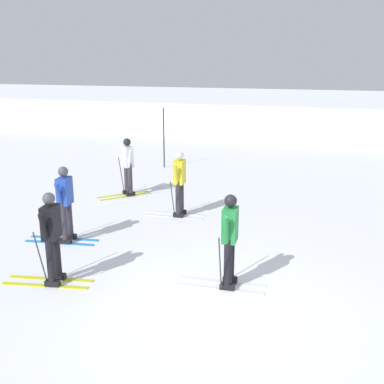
{
  "coord_description": "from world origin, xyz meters",
  "views": [
    {
      "loc": [
        1.74,
        -6.75,
        3.92
      ],
      "look_at": [
        -1.57,
        3.52,
        0.9
      ],
      "focal_mm": 44.48,
      "sensor_mm": 36.0,
      "label": 1
    }
  ],
  "objects": [
    {
      "name": "far_snow_ridge",
      "position": [
        0.0,
        21.54,
        0.83
      ],
      "size": [
        80.0,
        8.6,
        1.66
      ],
      "primitive_type": "cube",
      "color": "white",
      "rests_on": "ground"
    },
    {
      "name": "skier_blue",
      "position": [
        -3.94,
        1.83,
        0.92
      ],
      "size": [
        1.64,
        1.0,
        1.71
      ],
      "color": "#237AC6",
      "rests_on": "ground"
    },
    {
      "name": "skier_yellow",
      "position": [
        -2.16,
        4.29,
        0.92
      ],
      "size": [
        1.62,
        1.0,
        1.71
      ],
      "color": "silver",
      "rests_on": "ground"
    },
    {
      "name": "skier_black",
      "position": [
        -3.04,
        -0.03,
        0.92
      ],
      "size": [
        1.64,
        0.99,
        1.71
      ],
      "color": "gold",
      "rests_on": "ground"
    },
    {
      "name": "trail_marker_pole",
      "position": [
        -4.62,
        9.58,
        1.11
      ],
      "size": [
        0.04,
        0.04,
        2.22
      ],
      "primitive_type": "cylinder",
      "color": "black",
      "rests_on": "ground"
    },
    {
      "name": "skier_white",
      "position": [
        -4.26,
        5.67,
        0.92
      ],
      "size": [
        1.37,
        1.42,
        1.71
      ],
      "color": "gold",
      "rests_on": "ground"
    },
    {
      "name": "skier_green",
      "position": [
        -0.02,
        0.8,
        0.92
      ],
      "size": [
        1.62,
        1.0,
        1.71
      ],
      "color": "silver",
      "rests_on": "ground"
    },
    {
      "name": "ground_plane",
      "position": [
        0.0,
        0.0,
        0.0
      ],
      "size": [
        120.0,
        120.0,
        0.0
      ],
      "primitive_type": "plane",
      "color": "white"
    }
  ]
}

